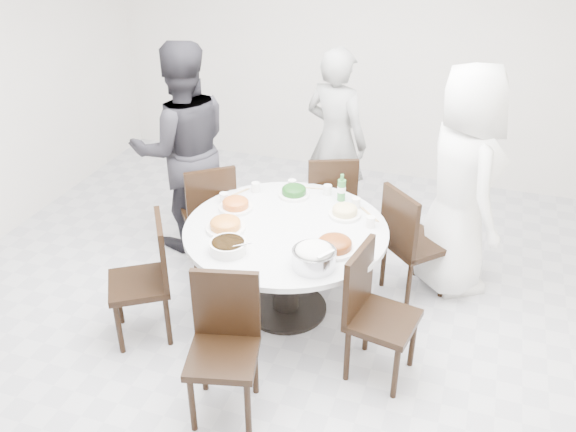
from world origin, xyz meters
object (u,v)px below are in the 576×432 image
(chair_se, at_px, (383,318))
(dining_table, at_px, (286,270))
(chair_sw, at_px, (138,281))
(diner_middle, at_px, (336,141))
(diner_right, at_px, (462,182))
(chair_ne, at_px, (416,242))
(chair_s, at_px, (223,354))
(rice_bowl, at_px, (314,259))
(chair_n, at_px, (329,200))
(soup_bowl, at_px, (228,247))
(diner_left, at_px, (183,149))
(beverage_bottle, at_px, (342,187))
(chair_nw, at_px, (208,211))

(chair_se, bearing_deg, dining_table, 71.49)
(chair_sw, relative_size, diner_middle, 0.55)
(diner_right, bearing_deg, chair_sw, 95.12)
(chair_ne, distance_m, chair_s, 1.90)
(chair_se, bearing_deg, rice_bowl, 96.06)
(diner_middle, bearing_deg, chair_se, 132.83)
(chair_n, relative_size, chair_se, 1.00)
(diner_right, bearing_deg, dining_table, 95.33)
(chair_s, bearing_deg, chair_n, 73.67)
(diner_middle, height_order, soup_bowl, diner_middle)
(chair_sw, height_order, chair_s, same)
(diner_left, bearing_deg, dining_table, 113.49)
(chair_sw, height_order, diner_right, diner_right)
(chair_ne, xyz_separation_m, chair_sw, (-1.80, -1.16, 0.00))
(rice_bowl, bearing_deg, beverage_bottle, 93.45)
(chair_ne, bearing_deg, chair_nw, 46.52)
(diner_left, height_order, soup_bowl, diner_left)
(dining_table, bearing_deg, chair_se, -28.60)
(chair_sw, bearing_deg, dining_table, 90.92)
(chair_n, relative_size, diner_left, 0.51)
(chair_ne, relative_size, chair_nw, 1.00)
(chair_nw, height_order, chair_sw, same)
(chair_sw, height_order, diner_middle, diner_middle)
(diner_right, height_order, rice_bowl, diner_right)
(chair_n, bearing_deg, chair_ne, 129.76)
(diner_right, height_order, diner_left, same)
(chair_nw, bearing_deg, diner_middle, -170.71)
(dining_table, distance_m, chair_se, 0.95)
(chair_nw, xyz_separation_m, rice_bowl, (1.21, -0.90, 0.34))
(chair_se, distance_m, diner_middle, 2.10)
(chair_ne, height_order, chair_s, same)
(chair_sw, relative_size, rice_bowl, 3.26)
(chair_s, height_order, diner_right, diner_right)
(chair_n, bearing_deg, beverage_bottle, 92.65)
(chair_nw, bearing_deg, rice_bowl, 104.83)
(soup_bowl, bearing_deg, rice_bowl, 1.25)
(chair_se, relative_size, soup_bowl, 3.75)
(diner_middle, height_order, beverage_bottle, diner_middle)
(diner_middle, bearing_deg, chair_ne, 154.73)
(dining_table, bearing_deg, rice_bowl, -51.12)
(dining_table, bearing_deg, diner_right, 34.19)
(chair_ne, xyz_separation_m, chair_se, (-0.07, -1.01, 0.00))
(diner_right, distance_m, rice_bowl, 1.47)
(chair_ne, height_order, beverage_bottle, beverage_bottle)
(soup_bowl, bearing_deg, chair_se, -1.12)
(chair_s, distance_m, diner_middle, 2.57)
(dining_table, bearing_deg, chair_ne, 31.97)
(dining_table, xyz_separation_m, chair_n, (0.06, 1.01, 0.10))
(chair_n, distance_m, chair_s, 2.11)
(chair_n, height_order, diner_left, diner_left)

